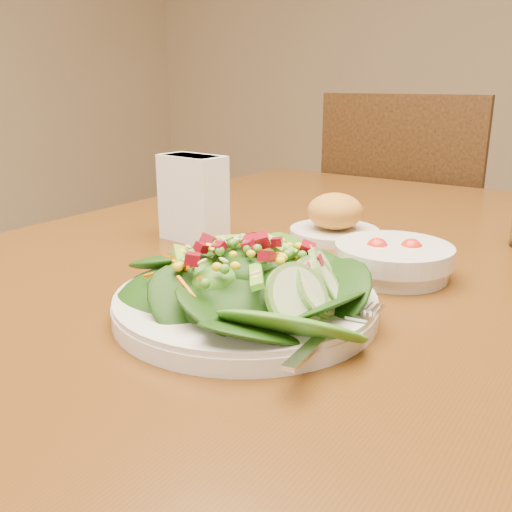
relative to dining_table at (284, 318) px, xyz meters
name	(u,v)px	position (x,y,z in m)	size (l,w,h in m)	color
dining_table	(284,318)	(0.00, 0.00, 0.00)	(0.90, 1.40, 0.75)	#502C13
chair_far	(406,254)	(-0.12, 0.88, -0.14)	(0.46, 0.47, 0.96)	#44280F
salad_plate	(253,290)	(0.09, -0.21, 0.13)	(0.28, 0.28, 0.08)	silver
bread_plate	(335,220)	(0.02, 0.12, 0.13)	(0.14, 0.14, 0.07)	silver
tomato_bowl	(393,260)	(0.16, 0.00, 0.12)	(0.15, 0.15, 0.05)	silver
napkin_holder	(193,196)	(-0.16, -0.01, 0.17)	(0.11, 0.06, 0.13)	white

